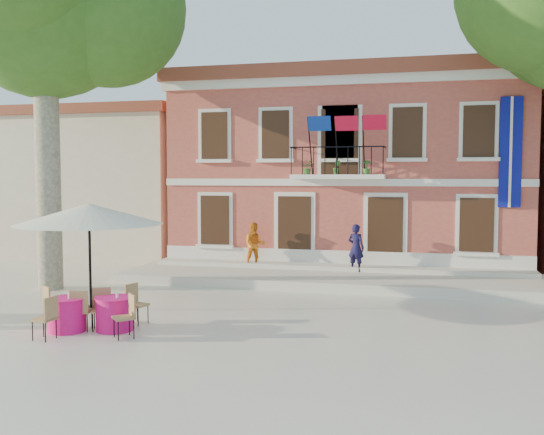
% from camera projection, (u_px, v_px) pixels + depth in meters
% --- Properties ---
extents(ground, '(90.00, 90.00, 0.00)m').
position_uv_depth(ground, '(234.00, 309.00, 16.10)').
color(ground, beige).
rests_on(ground, ground).
extents(main_building, '(13.50, 9.59, 7.50)m').
position_uv_depth(main_building, '(352.00, 170.00, 25.03)').
color(main_building, '#BA5F43').
rests_on(main_building, ground).
extents(neighbor_west, '(9.40, 9.40, 6.40)m').
position_uv_depth(neighbor_west, '(112.00, 182.00, 28.79)').
color(neighbor_west, beige).
rests_on(neighbor_west, ground).
extents(terrace, '(14.00, 3.40, 0.30)m').
position_uv_depth(terrace, '(332.00, 279.00, 19.87)').
color(terrace, silver).
rests_on(terrace, ground).
extents(plane_tree_west, '(6.12, 6.12, 12.02)m').
position_uv_depth(plane_tree_west, '(44.00, 0.00, 18.34)').
color(plane_tree_west, '#A59E84').
rests_on(plane_tree_west, ground).
extents(patio_umbrella, '(3.79, 3.79, 2.82)m').
position_uv_depth(patio_umbrella, '(89.00, 214.00, 15.77)').
color(patio_umbrella, black).
rests_on(patio_umbrella, ground).
extents(pedestrian_navy, '(0.69, 0.58, 1.61)m').
position_uv_depth(pedestrian_navy, '(356.00, 248.00, 20.44)').
color(pedestrian_navy, '#131036').
rests_on(pedestrian_navy, terrace).
extents(pedestrian_orange, '(0.91, 0.80, 1.57)m').
position_uv_depth(pedestrian_orange, '(255.00, 245.00, 21.45)').
color(pedestrian_orange, orange).
rests_on(pedestrian_orange, terrace).
extents(cafe_table_0, '(1.86, 1.71, 0.95)m').
position_uv_depth(cafe_table_0, '(67.00, 313.00, 13.76)').
color(cafe_table_0, '#EB1685').
rests_on(cafe_table_0, ground).
extents(cafe_table_1, '(1.79, 1.82, 0.95)m').
position_uv_depth(cafe_table_1, '(115.00, 312.00, 13.83)').
color(cafe_table_1, '#EB1685').
rests_on(cafe_table_1, ground).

